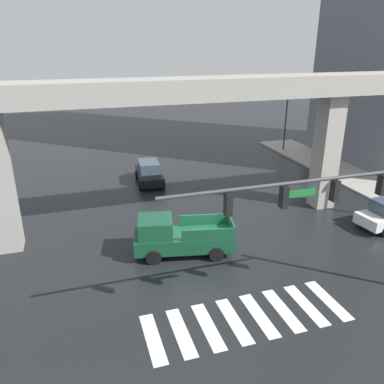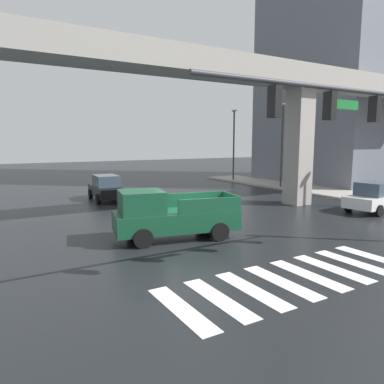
% 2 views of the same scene
% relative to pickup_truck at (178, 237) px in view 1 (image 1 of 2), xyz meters
% --- Properties ---
extents(ground_plane, '(120.00, 120.00, 0.00)m').
position_rel_pickup_truck_xyz_m(ground_plane, '(1.25, 0.19, -0.99)').
color(ground_plane, black).
extents(crosswalk_stripes, '(8.25, 2.80, 0.01)m').
position_rel_pickup_truck_xyz_m(crosswalk_stripes, '(1.25, -5.76, -0.98)').
color(crosswalk_stripes, silver).
rests_on(crosswalk_stripes, ground).
extents(elevated_overpass, '(49.31, 2.39, 8.60)m').
position_rel_pickup_truck_xyz_m(elevated_overpass, '(1.25, 3.32, 6.36)').
color(elevated_overpass, '#9E9991').
rests_on(elevated_overpass, ground).
extents(pickup_truck, '(5.38, 2.90, 2.08)m').
position_rel_pickup_truck_xyz_m(pickup_truck, '(0.00, 0.00, 0.00)').
color(pickup_truck, '#14472D').
rests_on(pickup_truck, ground).
extents(sedan_black, '(2.20, 4.41, 1.72)m').
position_rel_pickup_truck_xyz_m(sedan_black, '(0.80, 11.24, -0.14)').
color(sedan_black, black).
rests_on(sedan_black, ground).
extents(traffic_signal_mast, '(10.89, 0.32, 6.20)m').
position_rel_pickup_truck_xyz_m(traffic_signal_mast, '(4.84, -5.68, 3.69)').
color(traffic_signal_mast, '#38383D').
rests_on(traffic_signal_mast, ground).
extents(street_lamp_mid_block, '(0.44, 0.70, 7.24)m').
position_rel_pickup_truck_xyz_m(street_lamp_mid_block, '(15.68, 9.63, 3.57)').
color(street_lamp_mid_block, '#38383D').
rests_on(street_lamp_mid_block, ground).
extents(street_lamp_far_north, '(0.44, 0.70, 7.24)m').
position_rel_pickup_truck_xyz_m(street_lamp_far_north, '(15.68, 16.41, 3.57)').
color(street_lamp_far_north, '#38383D').
rests_on(street_lamp_far_north, ground).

